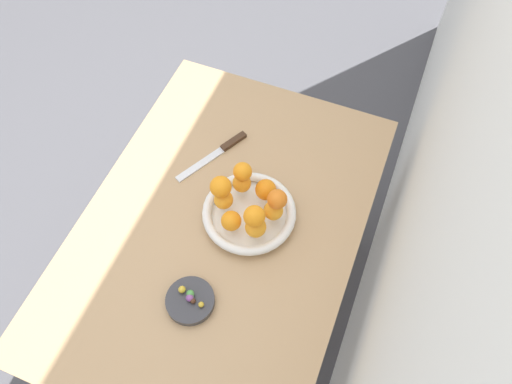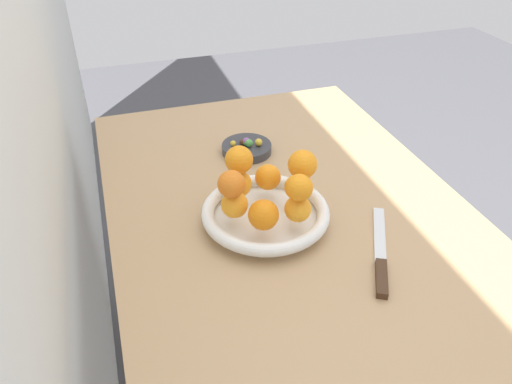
{
  "view_description": "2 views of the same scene",
  "coord_description": "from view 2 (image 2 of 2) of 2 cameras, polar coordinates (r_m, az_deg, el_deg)",
  "views": [
    {
      "loc": [
        0.56,
        0.33,
        1.98
      ],
      "look_at": [
        -0.07,
        0.08,
        0.86
      ],
      "focal_mm": 35.0,
      "sensor_mm": 36.0,
      "label": 1
    },
    {
      "loc": [
        -0.82,
        0.33,
        1.38
      ],
      "look_at": [
        -0.05,
        0.09,
        0.82
      ],
      "focal_mm": 35.0,
      "sensor_mm": 36.0,
      "label": 2
    }
  ],
  "objects": [
    {
      "name": "candy_ball_1",
      "position": [
        1.26,
        -1.09,
        5.8
      ],
      "size": [
        0.02,
        0.02,
        0.02
      ],
      "primitive_type": "sphere",
      "color": "#8C4C99",
      "rests_on": "candy_dish"
    },
    {
      "name": "fruit_bowl",
      "position": [
        1.02,
        1.1,
        -2.51
      ],
      "size": [
        0.26,
        0.26,
        0.04
      ],
      "color": "white",
      "rests_on": "dining_table"
    },
    {
      "name": "candy_dish",
      "position": [
        1.27,
        -1.07,
        5.01
      ],
      "size": [
        0.13,
        0.13,
        0.02
      ],
      "primitive_type": "cylinder",
      "color": "#333338",
      "rests_on": "dining_table"
    },
    {
      "name": "orange_1",
      "position": [
        1.05,
        1.37,
        1.71
      ],
      "size": [
        0.06,
        0.06,
        0.06
      ],
      "primitive_type": "sphere",
      "color": "orange",
      "rests_on": "fruit_bowl"
    },
    {
      "name": "knife",
      "position": [
        0.98,
        14.04,
        -7.14
      ],
      "size": [
        0.24,
        0.14,
        0.01
      ],
      "color": "#3F2819",
      "rests_on": "dining_table"
    },
    {
      "name": "orange_6",
      "position": [
        0.99,
        5.34,
        3.16
      ],
      "size": [
        0.06,
        0.06,
        0.06
      ],
      "primitive_type": "sphere",
      "color": "orange",
      "rests_on": "orange_0"
    },
    {
      "name": "orange_7",
      "position": [
        1.0,
        -1.98,
        3.75
      ],
      "size": [
        0.06,
        0.06,
        0.06
      ],
      "primitive_type": "sphere",
      "color": "orange",
      "rests_on": "orange_2"
    },
    {
      "name": "candy_ball_0",
      "position": [
        1.26,
        -1.16,
        5.64
      ],
      "size": [
        0.01,
        0.01,
        0.01
      ],
      "primitive_type": "sphere",
      "color": "#4C9947",
      "rests_on": "candy_dish"
    },
    {
      "name": "orange_5",
      "position": [
        0.97,
        4.8,
        -1.92
      ],
      "size": [
        0.05,
        0.05,
        0.05
      ],
      "primitive_type": "sphere",
      "color": "orange",
      "rests_on": "fruit_bowl"
    },
    {
      "name": "orange_3",
      "position": [
        0.97,
        -2.47,
        -1.43
      ],
      "size": [
        0.05,
        0.05,
        0.05
      ],
      "primitive_type": "sphere",
      "color": "orange",
      "rests_on": "fruit_bowl"
    },
    {
      "name": "orange_0",
      "position": [
        1.03,
        4.73,
        0.55
      ],
      "size": [
        0.05,
        0.05,
        0.05
      ],
      "primitive_type": "sphere",
      "color": "orange",
      "rests_on": "fruit_bowl"
    },
    {
      "name": "candy_ball_5",
      "position": [
        1.26,
        -2.62,
        5.57
      ],
      "size": [
        0.01,
        0.01,
        0.01
      ],
      "primitive_type": "sphere",
      "color": "gold",
      "rests_on": "candy_dish"
    },
    {
      "name": "orange_2",
      "position": [
        1.03,
        -2.05,
        0.89
      ],
      "size": [
        0.06,
        0.06,
        0.06
      ],
      "primitive_type": "sphere",
      "color": "orange",
      "rests_on": "fruit_bowl"
    },
    {
      "name": "orange_4",
      "position": [
        0.94,
        0.86,
        -2.63
      ],
      "size": [
        0.06,
        0.06,
        0.06
      ],
      "primitive_type": "sphere",
      "color": "orange",
      "rests_on": "fruit_bowl"
    },
    {
      "name": "dining_table",
      "position": [
        1.15,
        3.26,
        -4.63
      ],
      "size": [
        1.1,
        0.76,
        0.74
      ],
      "color": "tan",
      "rests_on": "ground_plane"
    },
    {
      "name": "candy_ball_4",
      "position": [
        1.26,
        -1.59,
        5.71
      ],
      "size": [
        0.01,
        0.01,
        0.01
      ],
      "primitive_type": "sphere",
      "color": "#472819",
      "rests_on": "candy_dish"
    },
    {
      "name": "candy_ball_3",
      "position": [
        1.25,
        -0.81,
        5.62
      ],
      "size": [
        0.02,
        0.02,
        0.02
      ],
      "primitive_type": "sphere",
      "color": "#4C9947",
      "rests_on": "candy_dish"
    },
    {
      "name": "orange_8",
      "position": [
        0.94,
        -2.83,
        0.92
      ],
      "size": [
        0.05,
        0.05,
        0.05
      ],
      "primitive_type": "sphere",
      "color": "orange",
      "rests_on": "orange_3"
    },
    {
      "name": "orange_9",
      "position": [
        0.93,
        4.96,
        0.5
      ],
      "size": [
        0.05,
        0.05,
        0.05
      ],
      "primitive_type": "sphere",
      "color": "orange",
      "rests_on": "orange_5"
    },
    {
      "name": "candy_ball_2",
      "position": [
        1.26,
        0.3,
        5.71
      ],
      "size": [
        0.02,
        0.02,
        0.02
      ],
      "primitive_type": "sphere",
      "color": "gold",
      "rests_on": "candy_dish"
    }
  ]
}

